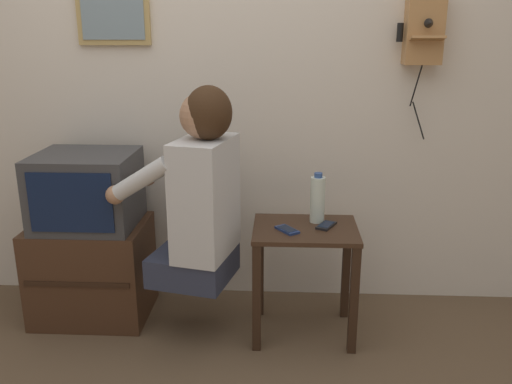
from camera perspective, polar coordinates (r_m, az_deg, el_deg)
name	(u,v)px	position (r m, az deg, el deg)	size (l,w,h in m)	color
wall_back	(214,69)	(2.92, -4.46, 12.81)	(6.80, 0.05, 2.55)	beige
side_table	(305,254)	(2.66, 5.14, -6.50)	(0.50, 0.39, 0.56)	#382316
person	(200,192)	(2.52, -5.93, 0.00)	(0.60, 0.49, 0.93)	#2D3347
tv_stand	(92,270)	(3.02, -16.83, -7.83)	(0.58, 0.45, 0.51)	#422819
television	(87,190)	(2.86, -17.39, 0.23)	(0.49, 0.44, 0.37)	#38383A
wall_phone_antique	(424,27)	(2.89, 17.27, 16.27)	(0.22, 0.18, 0.77)	#AD7A47
framed_picture	(112,6)	(2.99, -14.87, 18.40)	(0.37, 0.03, 0.38)	tan
cell_phone_held	(287,230)	(2.56, 3.30, -3.98)	(0.12, 0.14, 0.01)	navy
cell_phone_spare	(326,225)	(2.63, 7.40, -3.50)	(0.11, 0.14, 0.01)	black
water_bottle	(318,199)	(2.66, 6.50, -0.74)	(0.07, 0.07, 0.25)	silver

